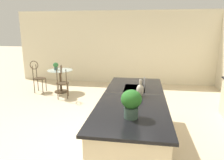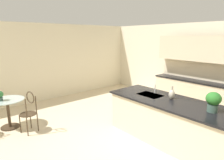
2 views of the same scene
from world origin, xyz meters
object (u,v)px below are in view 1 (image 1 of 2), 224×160
chair_by_island (62,80)px  potted_plant_counter_far (131,102)px  vase_on_counter (140,90)px  chair_near_window (38,75)px  bistro_table (61,79)px  potted_plant_on_table (56,66)px

chair_by_island → potted_plant_counter_far: potted_plant_counter_far is taller
potted_plant_counter_far → vase_on_counter: size_ratio=1.29×
chair_near_window → vase_on_counter: vase_on_counter is taller
chair_near_window → chair_by_island: same height
bistro_table → chair_near_window: 0.75m
chair_near_window → chair_by_island: bearing=63.8°
bistro_table → potted_plant_counter_far: bearing=33.7°
bistro_table → potted_plant_counter_far: 4.62m
bistro_table → potted_plant_on_table: potted_plant_on_table is taller
chair_by_island → potted_plant_on_table: size_ratio=4.34×
chair_by_island → vase_on_counter: vase_on_counter is taller
vase_on_counter → chair_by_island: bearing=-134.5°
potted_plant_on_table → chair_near_window: bearing=-79.2°
potted_plant_on_table → vase_on_counter: bearing=43.6°
bistro_table → chair_near_window: chair_near_window is taller
potted_plant_on_table → potted_plant_counter_far: bearing=35.1°
bistro_table → chair_near_window: (0.11, -0.74, 0.13)m
chair_near_window → bistro_table: bearing=98.2°
chair_near_window → chair_by_island: (0.52, 1.05, 0.00)m
bistro_table → chair_by_island: (0.62, 0.31, 0.13)m
potted_plant_counter_far → vase_on_counter: (-0.90, 0.09, -0.10)m
chair_near_window → chair_by_island: 1.17m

